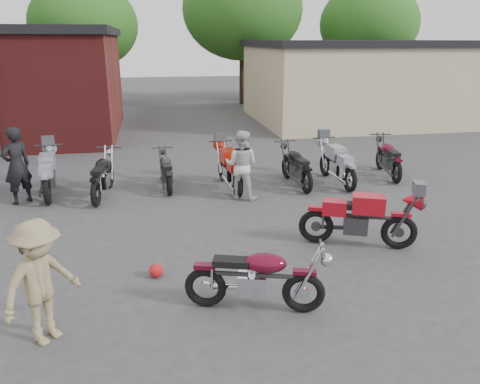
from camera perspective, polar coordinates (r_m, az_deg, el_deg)
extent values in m
plane|color=#39393C|center=(7.93, 2.13, -10.63)|extent=(90.00, 90.00, 0.00)
cube|color=tan|center=(24.08, 14.45, 12.66)|extent=(10.00, 8.00, 3.50)
ellipsoid|color=red|center=(8.08, -10.18, -9.41)|extent=(0.31, 0.31, 0.23)
imported|color=black|center=(12.38, -25.57, 2.90)|extent=(0.81, 0.79, 1.87)
imported|color=beige|center=(11.54, 0.15, 3.31)|extent=(1.03, 0.94, 1.73)
imported|color=#91815A|center=(6.60, -23.11, -10.11)|extent=(1.21, 1.24, 1.70)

